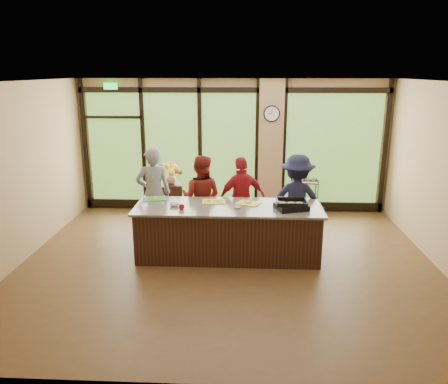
# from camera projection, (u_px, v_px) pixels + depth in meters

# --- Properties ---
(floor) EXTENTS (7.00, 7.00, 0.00)m
(floor) POSITION_uv_depth(u_px,v_px,m) (227.00, 263.00, 7.44)
(floor) COLOR #50371C
(floor) RESTS_ON ground
(ceiling) EXTENTS (7.00, 7.00, 0.00)m
(ceiling) POSITION_uv_depth(u_px,v_px,m) (228.00, 82.00, 6.63)
(ceiling) COLOR silver
(ceiling) RESTS_ON back_wall
(back_wall) EXTENTS (7.00, 0.00, 7.00)m
(back_wall) POSITION_uv_depth(u_px,v_px,m) (233.00, 146.00, 9.92)
(back_wall) COLOR tan
(back_wall) RESTS_ON floor
(left_wall) EXTENTS (0.00, 6.00, 6.00)m
(left_wall) POSITION_uv_depth(u_px,v_px,m) (16.00, 175.00, 7.20)
(left_wall) COLOR tan
(left_wall) RESTS_ON floor
(window_wall) EXTENTS (6.90, 0.12, 3.00)m
(window_wall) POSITION_uv_depth(u_px,v_px,m) (240.00, 151.00, 9.90)
(window_wall) COLOR tan
(window_wall) RESTS_ON floor
(island_base) EXTENTS (3.10, 1.00, 0.88)m
(island_base) POSITION_uv_depth(u_px,v_px,m) (228.00, 232.00, 7.61)
(island_base) COLOR black
(island_base) RESTS_ON floor
(countertop) EXTENTS (3.20, 1.10, 0.04)m
(countertop) POSITION_uv_depth(u_px,v_px,m) (228.00, 207.00, 7.48)
(countertop) COLOR gray
(countertop) RESTS_ON island_base
(wall_clock) EXTENTS (0.36, 0.04, 0.36)m
(wall_clock) POSITION_uv_depth(u_px,v_px,m) (272.00, 114.00, 9.55)
(wall_clock) COLOR black
(wall_clock) RESTS_ON window_wall
(cook_left) EXTENTS (0.74, 0.58, 1.80)m
(cook_left) POSITION_uv_depth(u_px,v_px,m) (154.00, 194.00, 8.30)
(cook_left) COLOR gray
(cook_left) RESTS_ON floor
(cook_midleft) EXTENTS (0.91, 0.77, 1.64)m
(cook_midleft) POSITION_uv_depth(u_px,v_px,m) (201.00, 197.00, 8.35)
(cook_midleft) COLOR maroon
(cook_midleft) RESTS_ON floor
(cook_midright) EXTENTS (1.02, 0.72, 1.61)m
(cook_midright) POSITION_uv_depth(u_px,v_px,m) (242.00, 199.00, 8.31)
(cook_midright) COLOR maroon
(cook_midright) RESTS_ON floor
(cook_right) EXTENTS (1.16, 0.75, 1.70)m
(cook_right) POSITION_uv_depth(u_px,v_px,m) (297.00, 200.00, 8.10)
(cook_right) COLOR #161732
(cook_right) RESTS_ON floor
(roasting_pan) EXTENTS (0.60, 0.53, 0.09)m
(roasting_pan) POSITION_uv_depth(u_px,v_px,m) (291.00, 207.00, 7.30)
(roasting_pan) COLOR black
(roasting_pan) RESTS_ON countertop
(mixing_bowl) EXTENTS (0.42, 0.42, 0.08)m
(mixing_bowl) POSITION_uv_depth(u_px,v_px,m) (288.00, 207.00, 7.28)
(mixing_bowl) COLOR silver
(mixing_bowl) RESTS_ON countertop
(cutting_board_left) EXTENTS (0.48, 0.41, 0.01)m
(cutting_board_left) POSITION_uv_depth(u_px,v_px,m) (155.00, 199.00, 7.88)
(cutting_board_left) COLOR #3D8D33
(cutting_board_left) RESTS_ON countertop
(cutting_board_center) EXTENTS (0.42, 0.33, 0.01)m
(cutting_board_center) POSITION_uv_depth(u_px,v_px,m) (214.00, 202.00, 7.72)
(cutting_board_center) COLOR yellow
(cutting_board_center) RESTS_ON countertop
(cutting_board_right) EXTENTS (0.49, 0.44, 0.01)m
(cutting_board_right) POSITION_uv_depth(u_px,v_px,m) (248.00, 203.00, 7.62)
(cutting_board_right) COLOR yellow
(cutting_board_right) RESTS_ON countertop
(prep_bowl_near) EXTENTS (0.20, 0.20, 0.05)m
(prep_bowl_near) POSITION_uv_depth(u_px,v_px,m) (174.00, 204.00, 7.48)
(prep_bowl_near) COLOR white
(prep_bowl_near) RESTS_ON countertop
(prep_bowl_mid) EXTENTS (0.14, 0.14, 0.04)m
(prep_bowl_mid) POSITION_uv_depth(u_px,v_px,m) (237.00, 207.00, 7.35)
(prep_bowl_mid) COLOR white
(prep_bowl_mid) RESTS_ON countertop
(prep_bowl_far) EXTENTS (0.12, 0.12, 0.03)m
(prep_bowl_far) POSITION_uv_depth(u_px,v_px,m) (220.00, 201.00, 7.70)
(prep_bowl_far) COLOR white
(prep_bowl_far) RESTS_ON countertop
(red_ramekin) EXTENTS (0.10, 0.10, 0.08)m
(red_ramekin) POSITION_uv_depth(u_px,v_px,m) (182.00, 207.00, 7.29)
(red_ramekin) COLOR #A41910
(red_ramekin) RESTS_ON countertop
(flower_stand) EXTENTS (0.52, 0.52, 0.87)m
(flower_stand) POSITION_uv_depth(u_px,v_px,m) (171.00, 204.00, 9.26)
(flower_stand) COLOR black
(flower_stand) RESTS_ON floor
(flower_vase) EXTENTS (0.26, 0.26, 0.25)m
(flower_vase) POSITION_uv_depth(u_px,v_px,m) (171.00, 178.00, 9.11)
(flower_vase) COLOR #977852
(flower_vase) RESTS_ON flower_stand
(bar_cart) EXTENTS (0.67, 0.45, 0.85)m
(bar_cart) POSITION_uv_depth(u_px,v_px,m) (304.00, 192.00, 9.87)
(bar_cart) COLOR black
(bar_cart) RESTS_ON floor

